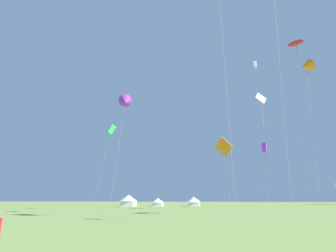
{
  "coord_description": "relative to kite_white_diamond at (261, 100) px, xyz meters",
  "views": [
    {
      "loc": [
        5.63,
        -4.26,
        2.17
      ],
      "look_at": [
        0.0,
        32.0,
        12.24
      ],
      "focal_mm": 28.4,
      "sensor_mm": 36.0,
      "label": 1
    }
  ],
  "objects": [
    {
      "name": "kite_orange_diamond",
      "position": [
        -9.08,
        -14.76,
        -12.55
      ],
      "size": [
        2.6,
        1.88,
        11.13
      ],
      "color": "orange",
      "rests_on": "ground"
    },
    {
      "name": "kite_purple_box",
      "position": [
        1.59,
        9.3,
        -8.42
      ],
      "size": [
        1.46,
        2.42,
        14.89
      ],
      "color": "purple",
      "rests_on": "ground"
    },
    {
      "name": "kite_white_box",
      "position": [
        -0.91,
        -2.11,
        7.03
      ],
      "size": [
        1.75,
        1.44,
        30.15
      ],
      "color": "white",
      "rests_on": "ground"
    },
    {
      "name": "festival_tent_center",
      "position": [
        -26.64,
        24.32,
        -20.9
      ],
      "size": [
        3.63,
        3.63,
        2.36
      ],
      "color": "white",
      "rests_on": "ground"
    },
    {
      "name": "kite_orange_delta",
      "position": [
        1.93,
        -20.34,
        -3.04
      ],
      "size": [
        2.45,
        2.78,
        20.18
      ],
      "color": "orange",
      "rests_on": "ground"
    },
    {
      "name": "festival_tent_right",
      "position": [
        -16.16,
        24.32,
        -20.71
      ],
      "size": [
        4.14,
        4.14,
        2.69
      ],
      "color": "white",
      "rests_on": "ground"
    },
    {
      "name": "kite_purple_delta",
      "position": [
        -23.95,
        -17.15,
        -5.35
      ],
      "size": [
        2.81,
        3.09,
        18.19
      ],
      "color": "purple",
      "rests_on": "ground"
    },
    {
      "name": "festival_tent_left",
      "position": [
        -35.52,
        24.32,
        -20.37
      ],
      "size": [
        5.1,
        5.1,
        3.32
      ],
      "color": "white",
      "rests_on": "ground"
    },
    {
      "name": "kite_white_diamond",
      "position": [
        0.0,
        0.0,
        0.0
      ],
      "size": [
        2.57,
        3.01,
        24.1
      ],
      "color": "white",
      "rests_on": "ground"
    },
    {
      "name": "kite_red_parafoil",
      "position": [
        7.83,
        -1.61,
        11.76
      ],
      "size": [
        4.01,
        2.95,
        34.61
      ],
      "color": "red",
      "rests_on": "ground"
    },
    {
      "name": "kite_green_box",
      "position": [
        -32.06,
        -1.51,
        -5.65
      ],
      "size": [
        3.44,
        2.69,
        17.77
      ],
      "color": "green",
      "rests_on": "ground"
    }
  ]
}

